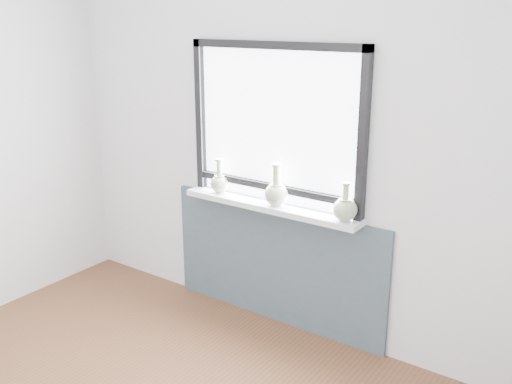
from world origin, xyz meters
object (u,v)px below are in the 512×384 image
Objects in this scene: vase_a at (220,182)px; vase_c at (345,208)px; windowsill at (270,206)px; vase_b at (276,192)px.

vase_a is 0.99m from vase_c.
windowsill is 0.44m from vase_a.
vase_c is at bearing -1.36° from windowsill.
windowsill is 5.47× the size of vase_c.
vase_b is (0.49, -0.01, 0.01)m from vase_a.
vase_a is at bearing 179.27° from windowsill.
vase_c is at bearing -0.80° from vase_b.
vase_a reaches higher than vase_c.
vase_b is (0.06, -0.01, 0.11)m from windowsill.
windowsill is at bearing 173.59° from vase_b.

